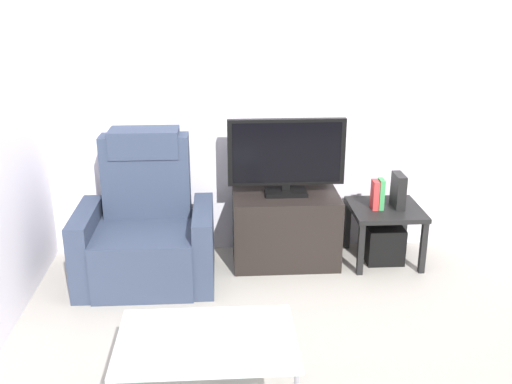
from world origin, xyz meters
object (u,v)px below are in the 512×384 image
(book_middle, at_px, (381,194))
(cell_phone, at_px, (199,335))
(coffee_table, at_px, (207,343))
(side_table, at_px, (385,216))
(tv_stand, at_px, (285,228))
(television, at_px, (286,155))
(subwoofer_box, at_px, (383,243))
(recliner_armchair, at_px, (146,230))
(game_console, at_px, (398,191))
(book_leftmost, at_px, (375,195))

(book_middle, bearing_deg, cell_phone, -130.01)
(coffee_table, relative_size, cell_phone, 6.00)
(side_table, height_order, book_middle, book_middle)
(tv_stand, height_order, television, television)
(side_table, height_order, coffee_table, side_table)
(subwoofer_box, bearing_deg, recliner_armchair, -174.72)
(book_middle, xyz_separation_m, game_console, (0.14, 0.03, 0.01))
(television, height_order, book_middle, television)
(cell_phone, bearing_deg, tv_stand, 84.10)
(television, height_order, recliner_armchair, television)
(television, relative_size, game_console, 3.35)
(game_console, xyz_separation_m, cell_phone, (-1.49, -1.63, -0.16))
(recliner_armchair, xyz_separation_m, game_console, (1.92, 0.18, 0.20))
(tv_stand, distance_m, game_console, 0.92)
(side_table, xyz_separation_m, book_middle, (-0.05, -0.02, 0.19))
(cell_phone, bearing_deg, subwoofer_box, 63.96)
(subwoofer_box, height_order, book_leftmost, book_leftmost)
(book_leftmost, xyz_separation_m, cell_phone, (-1.30, -1.60, -0.14))
(television, xyz_separation_m, game_console, (0.87, -0.03, -0.29))
(subwoofer_box, relative_size, cell_phone, 1.92)
(subwoofer_box, distance_m, book_middle, 0.42)
(tv_stand, distance_m, book_middle, 0.78)
(side_table, distance_m, book_leftmost, 0.21)
(side_table, xyz_separation_m, cell_phone, (-1.40, -1.62, 0.04))
(book_leftmost, height_order, coffee_table, book_leftmost)
(television, distance_m, book_middle, 0.79)
(recliner_armchair, xyz_separation_m, coffee_table, (0.47, -1.48, 0.01))
(television, distance_m, game_console, 0.91)
(television, bearing_deg, side_table, -3.13)
(tv_stand, distance_m, cell_phone, 1.76)
(side_table, height_order, game_console, game_console)
(recliner_armchair, xyz_separation_m, book_middle, (1.77, 0.15, 0.19))
(television, height_order, side_table, television)
(tv_stand, xyz_separation_m, cell_phone, (-0.62, -1.64, 0.13))
(recliner_armchair, distance_m, subwoofer_box, 1.85)
(side_table, relative_size, coffee_table, 0.60)
(book_middle, distance_m, coffee_table, 2.09)
(recliner_armchair, relative_size, book_leftmost, 4.79)
(television, xyz_separation_m, cell_phone, (-0.62, -1.66, -0.45))
(tv_stand, xyz_separation_m, book_leftmost, (0.68, -0.04, 0.28))
(recliner_armchair, height_order, cell_phone, recliner_armchair)
(coffee_table, bearing_deg, subwoofer_box, 50.43)
(subwoofer_box, height_order, book_middle, book_middle)
(side_table, relative_size, game_console, 2.05)
(book_middle, bearing_deg, recliner_armchair, -175.20)
(side_table, xyz_separation_m, coffee_table, (-1.36, -1.64, 0.01))
(recliner_armchair, distance_m, book_middle, 1.79)
(subwoofer_box, bearing_deg, cell_phone, -130.78)
(tv_stand, relative_size, game_console, 3.07)
(television, height_order, game_console, television)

